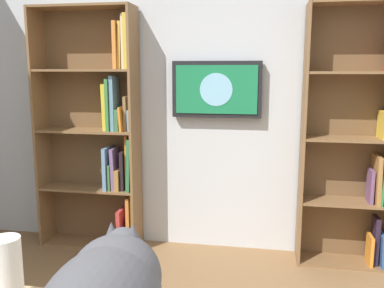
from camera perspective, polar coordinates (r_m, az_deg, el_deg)
wall_back at (r=3.63m, az=3.35°, el=6.41°), size 4.52×0.06×2.70m
bookshelf_left at (r=3.57m, az=22.57°, el=-0.13°), size 0.80×0.28×2.09m
bookshelf_right at (r=3.76m, az=-12.41°, el=1.60°), size 0.90×0.28×2.11m
wall_mounted_tv at (r=3.54m, az=3.40°, el=7.48°), size 0.76×0.07×0.47m
paper_towel_roll at (r=1.74m, az=-24.03°, el=-15.58°), size 0.11×0.11×0.25m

